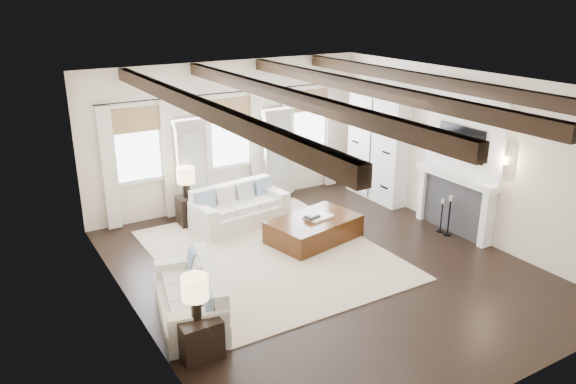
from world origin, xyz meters
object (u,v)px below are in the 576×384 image
sofa_back (239,209)px  ottoman (314,229)px  sofa_left (193,299)px  side_table_front (198,336)px  side_table_back (188,211)px

sofa_back → ottoman: size_ratio=1.19×
sofa_left → ottoman: (3.05, 1.40, -0.09)m
sofa_back → sofa_left: sofa_back is taller
sofa_left → side_table_front: size_ratio=3.68×
ottoman → side_table_front: 4.01m
side_table_front → side_table_back: 4.50m
sofa_back → sofa_left: bearing=-127.0°
ottoman → side_table_back: bearing=120.7°
sofa_back → sofa_left: size_ratio=1.02×
side_table_front → side_table_back: bearing=70.2°
ottoman → side_table_back: (-1.80, 1.99, 0.08)m
sofa_left → side_table_front: sofa_left is taller
sofa_back → side_table_front: bearing=-123.2°
side_table_front → side_table_back: size_ratio=0.89×
ottoman → sofa_left: bearing=-166.8°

